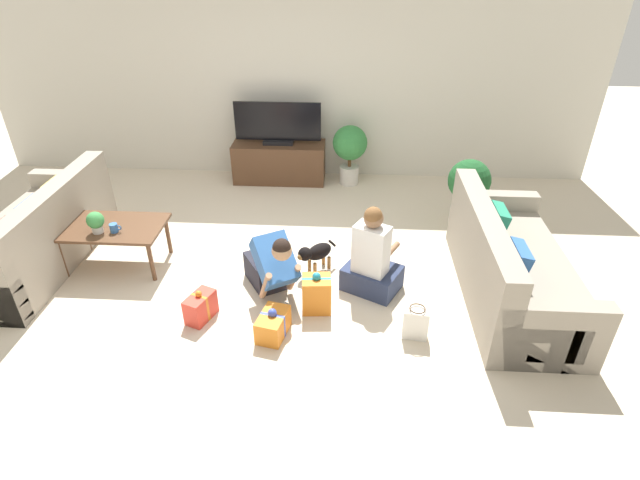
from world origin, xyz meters
The scene contains 18 objects.
ground_plane centered at (0.00, 0.00, 0.00)m, with size 16.00×16.00×0.00m, color beige.
wall_back centered at (0.00, 2.63, 1.30)m, with size 8.40×0.06×2.60m.
sofa_left centered at (-2.40, 0.05, 0.31)m, with size 0.90×2.07×0.87m.
sofa_right centered at (2.40, -0.21, 0.31)m, with size 0.90×2.07×0.87m.
coffee_table centered at (-1.56, 0.07, 0.42)m, with size 1.04×0.64×0.47m.
tv_console centered at (-0.13, 2.32, 0.28)m, with size 1.28×0.48×0.55m.
tv centered at (-0.13, 2.32, 0.80)m, with size 1.18×0.20×0.57m.
potted_plant_corner_right centered at (2.25, 1.18, 0.50)m, with size 0.49×0.49×0.83m.
potted_plant_back_right centered at (0.86, 2.27, 0.53)m, with size 0.47×0.47×0.84m.
person_kneeling centered at (0.14, -0.31, 0.33)m, with size 0.65×0.80×0.76m.
person_sitting centered at (1.10, -0.21, 0.33)m, with size 0.65×0.61×0.93m.
dog centered at (0.53, 0.07, 0.22)m, with size 0.38×0.35×0.33m.
gift_box_a centered at (0.23, -0.92, 0.11)m, with size 0.29×0.39×0.28m.
gift_box_b centered at (-0.46, -0.74, 0.13)m, with size 0.27×0.34×0.31m.
gift_box_c centered at (0.59, -0.55, 0.18)m, with size 0.28×0.25×0.41m.
gift_bag_a centered at (1.47, -0.87, 0.15)m, with size 0.23×0.15×0.31m.
mug centered at (-1.47, -0.04, 0.51)m, with size 0.12×0.08×0.09m.
tabletop_plant centered at (-1.64, -0.06, 0.59)m, with size 0.17×0.17×0.22m.
Camera 1 is at (0.84, -4.21, 3.01)m, focal length 28.00 mm.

